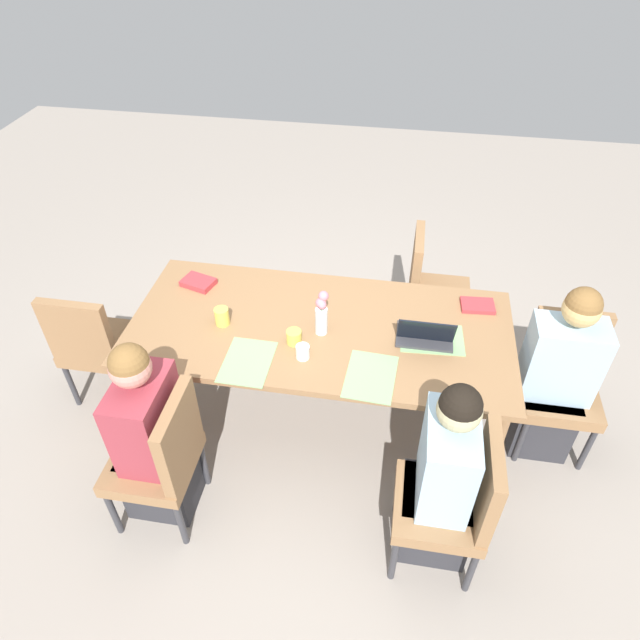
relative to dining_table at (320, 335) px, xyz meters
name	(u,v)px	position (x,y,z in m)	size (l,w,h in m)	color
ground_plane	(320,411)	(0.00, 0.00, -0.69)	(10.00, 10.00, 0.00)	gray
dining_table	(320,335)	(0.00, 0.00, 0.00)	(2.24, 1.03, 0.76)	olive
chair_far_left_near	(163,455)	(0.69, 0.84, -0.19)	(0.44, 0.44, 0.90)	olive
person_far_left_near	(153,440)	(0.76, 0.78, -0.16)	(0.36, 0.40, 1.19)	#2D2D33
chair_far_left_mid	(457,499)	(-0.81, 0.85, -0.19)	(0.44, 0.44, 0.90)	olive
person_far_left_mid	(442,483)	(-0.74, 0.79, -0.16)	(0.36, 0.40, 1.19)	#2D2D33
chair_head_left_left_far	(561,376)	(-1.44, -0.08, -0.19)	(0.44, 0.44, 0.90)	olive
person_head_left_left_far	(554,381)	(-1.38, -0.01, -0.16)	(0.40, 0.36, 1.19)	#2D2D33
chair_near_right_near	(430,285)	(-0.66, -0.87, -0.19)	(0.44, 0.44, 0.90)	olive
chair_head_right_right_mid	(94,342)	(1.44, 0.09, -0.19)	(0.44, 0.44, 0.90)	olive
flower_vase	(322,313)	(-0.02, 0.05, 0.21)	(0.07, 0.08, 0.28)	silver
placemat_far_left_near	(248,362)	(0.34, 0.36, 0.07)	(0.36, 0.26, 0.00)	#7FAD70
placemat_far_left_mid	(371,376)	(-0.33, 0.36, 0.07)	(0.36, 0.26, 0.00)	#7FAD70
placemat_head_left_left_far	(432,338)	(-0.65, 0.00, 0.07)	(0.36, 0.26, 0.00)	#7FAD70
laptop_head_left_left_far	(425,335)	(-0.61, 0.02, 0.11)	(0.32, 0.22, 0.20)	#38383D
coffee_mug_near_left	(294,337)	(0.12, 0.16, 0.11)	(0.09, 0.09, 0.08)	#DBC64C
coffee_mug_near_right	(303,352)	(0.05, 0.27, 0.11)	(0.08, 0.08, 0.08)	white
coffee_mug_centre_left	(222,316)	(0.57, 0.07, 0.12)	(0.08, 0.08, 0.11)	#DBC64C
book_red_cover	(198,282)	(0.84, -0.27, 0.09)	(0.20, 0.14, 0.04)	#B73338
book_blue_cover	(478,306)	(-0.92, -0.34, 0.08)	(0.20, 0.14, 0.03)	#B73338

